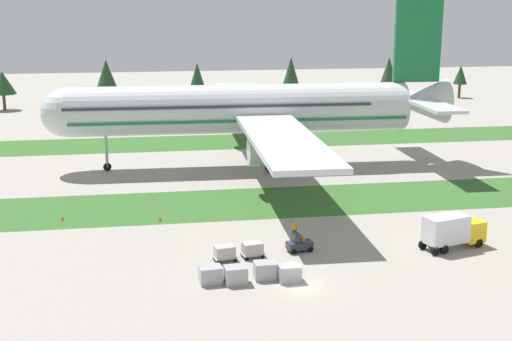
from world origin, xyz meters
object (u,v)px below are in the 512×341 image
object	(u,v)px
uld_container_2	(210,275)
taxiway_marker_1	(62,218)
airliner	(249,108)
uld_container_0	(236,275)
ground_crew_loader	(303,243)
baggage_tug	(299,244)
uld_container_1	(265,270)
ground_crew_marshaller	(295,229)
catering_truck	(453,230)
cargo_dolly_lead	(252,249)
uld_container_3	(289,273)
taxiway_marker_0	(160,218)
cargo_dolly_second	(225,252)

from	to	relation	value
uld_container_2	taxiway_marker_1	size ratio (longest dim) A/B	3.81
airliner	uld_container_0	size ratio (longest dim) A/B	38.42
uld_container_2	uld_container_0	bearing A→B (deg)	-11.75
ground_crew_loader	uld_container_2	distance (m)	12.12
baggage_tug	uld_container_0	world-z (taller)	baggage_tug
uld_container_1	uld_container_2	size ratio (longest dim) A/B	1.00
ground_crew_marshaller	uld_container_1	size ratio (longest dim) A/B	0.87
catering_truck	ground_crew_marshaller	xyz separation A→B (m)	(-15.38, 6.02, -1.01)
airliner	ground_crew_loader	bearing A→B (deg)	-178.98
baggage_tug	ground_crew_loader	world-z (taller)	baggage_tug
cargo_dolly_lead	uld_container_3	bearing A→B (deg)	10.06
baggage_tug	uld_container_0	bearing A→B (deg)	-56.38
ground_crew_marshaller	uld_container_1	bearing A→B (deg)	-106.68
ground_crew_marshaller	uld_container_2	bearing A→B (deg)	-123.79
airliner	catering_truck	xyz separation A→B (m)	(15.26, -39.59, -7.12)
baggage_tug	uld_container_1	bearing A→B (deg)	-46.01
taxiway_marker_1	ground_crew_marshaller	bearing A→B (deg)	-21.55
catering_truck	taxiway_marker_0	xyz separation A→B (m)	(-29.72, 13.93, -1.62)
ground_crew_marshaller	uld_container_2	xyz separation A→B (m)	(-10.26, -11.24, -0.15)
baggage_tug	uld_container_1	xyz separation A→B (m)	(-4.63, -6.43, -0.02)
baggage_tug	uld_container_3	size ratio (longest dim) A/B	1.39
catering_truck	uld_container_1	distance (m)	21.17
cargo_dolly_second	ground_crew_marshaller	size ratio (longest dim) A/B	1.40
baggage_tug	uld_container_1	size ratio (longest dim) A/B	1.39
cargo_dolly_lead	baggage_tug	bearing A→B (deg)	90.00
cargo_dolly_lead	ground_crew_loader	size ratio (longest dim) A/B	1.40
uld_container_0	uld_container_3	world-z (taller)	uld_container_0
uld_container_0	taxiway_marker_0	world-z (taller)	uld_container_0
catering_truck	uld_container_2	bearing A→B (deg)	-93.91
uld_container_0	uld_container_3	xyz separation A→B (m)	(4.92, -0.18, -0.04)
uld_container_0	cargo_dolly_second	bearing A→B (deg)	93.28
uld_container_0	ground_crew_loader	bearing A→B (deg)	42.27
uld_container_0	taxiway_marker_0	distance (m)	20.62
ground_crew_marshaller	ground_crew_loader	bearing A→B (deg)	-83.26
ground_crew_loader	uld_container_3	world-z (taller)	ground_crew_loader
uld_container_3	taxiway_marker_1	distance (m)	31.53
cargo_dolly_second	ground_crew_marshaller	xyz separation A→B (m)	(8.34, 5.93, 0.03)
catering_truck	ground_crew_loader	size ratio (longest dim) A/B	4.20
baggage_tug	uld_container_1	world-z (taller)	baggage_tug
uld_container_1	taxiway_marker_0	size ratio (longest dim) A/B	3.02
uld_container_2	taxiway_marker_1	bearing A→B (deg)	125.77
uld_container_3	ground_crew_marshaller	bearing A→B (deg)	75.43
taxiway_marker_0	cargo_dolly_second	bearing A→B (deg)	-66.58
ground_crew_loader	uld_container_2	world-z (taller)	ground_crew_loader
uld_container_3	ground_crew_loader	bearing A→B (deg)	68.13
cargo_dolly_lead	taxiway_marker_1	world-z (taller)	cargo_dolly_lead
taxiway_marker_1	airliner	bearing A→B (deg)	42.29
catering_truck	taxiway_marker_1	bearing A→B (deg)	-126.89
baggage_tug	ground_crew_marshaller	world-z (taller)	baggage_tug
baggage_tug	taxiway_marker_1	xyz separation A→B (m)	(-25.11, 14.65, -0.55)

